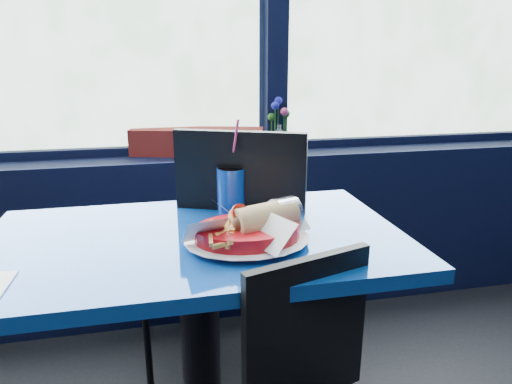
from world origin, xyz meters
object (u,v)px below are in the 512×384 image
ketchup_bottle (204,180)px  soda_cup (231,189)px  flower_vase (279,135)px  planter_box (197,142)px  chair_near_back (221,243)px  food_basket (250,230)px  near_table (199,292)px

ketchup_bottle → soda_cup: bearing=-40.1°
soda_cup → flower_vase: bearing=63.1°
planter_box → ketchup_bottle: 0.63m
chair_near_back → food_basket: size_ratio=3.15×
flower_vase → ketchup_bottle: (-0.43, -0.61, -0.04)m
flower_vase → food_basket: (-0.34, -0.97, -0.09)m
near_table → planter_box: size_ratio=1.96×
near_table → flower_vase: 1.05m
chair_near_back → food_basket: (0.02, -0.41, 0.21)m
flower_vase → food_basket: 1.03m
planter_box → soda_cup: size_ratio=1.96×
soda_cup → food_basket: bearing=-89.1°
food_basket → soda_cup: size_ratio=1.03×
soda_cup → chair_near_back: bearing=99.5°
near_table → soda_cup: soda_cup is taller
planter_box → soda_cup: soda_cup is taller
near_table → ketchup_bottle: 0.39m
near_table → food_basket: (0.14, -0.09, 0.22)m
chair_near_back → food_basket: bearing=116.3°
chair_near_back → planter_box: (-0.03, 0.57, 0.28)m
chair_near_back → flower_vase: 0.73m
planter_box → food_basket: size_ratio=1.90×
ketchup_bottle → soda_cup: 0.11m
planter_box → ketchup_bottle: (-0.03, -0.63, -0.02)m
food_basket → soda_cup: soda_cup is taller
chair_near_back → planter_box: chair_near_back is taller
food_basket → soda_cup: 0.29m
near_table → ketchup_bottle: (0.05, 0.27, 0.28)m
chair_near_back → ketchup_bottle: 0.27m
chair_near_back → ketchup_bottle: chair_near_back is taller
food_basket → soda_cup: (-0.00, 0.29, 0.04)m
near_table → planter_box: planter_box is taller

